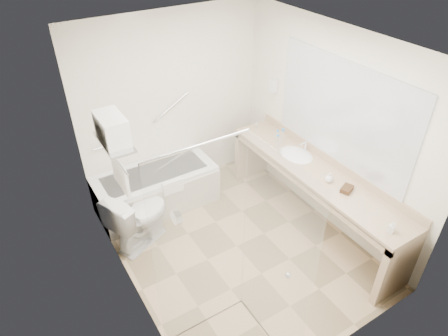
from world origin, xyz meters
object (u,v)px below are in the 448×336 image
toilet (139,217)px  water_bottle_left (283,137)px  bathtub (156,189)px  vanity_counter (314,185)px  amenity_basket (347,189)px

toilet → water_bottle_left: 2.11m
bathtub → vanity_counter: 2.09m
toilet → water_bottle_left: bearing=-117.3°
toilet → water_bottle_left: water_bottle_left is taller
bathtub → amenity_basket: size_ratio=10.13×
bathtub → water_bottle_left: size_ratio=7.42×
vanity_counter → toilet: 2.16m
bathtub → water_bottle_left: water_bottle_left is taller
water_bottle_left → amenity_basket: bearing=-91.5°
toilet → amenity_basket: 2.44m
vanity_counter → bathtub: bearing=137.6°
vanity_counter → water_bottle_left: (0.05, 0.72, 0.31)m
amenity_basket → vanity_counter: bearing=92.3°
bathtub → amenity_basket: 2.49m
vanity_counter → toilet: bearing=156.7°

